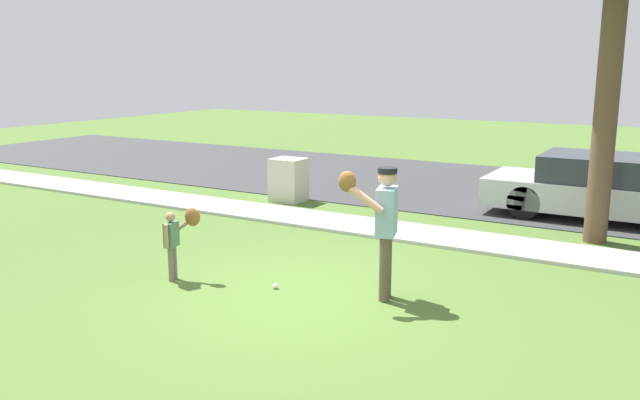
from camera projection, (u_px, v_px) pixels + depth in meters
name	position (u px, v px, depth m)	size (l,w,h in m)	color
ground_plane	(410.00, 236.00, 11.41)	(48.00, 48.00, 0.00)	#4C6B2D
sidewalk_strip	(413.00, 233.00, 11.48)	(36.00, 1.20, 0.06)	#B2B2AD
road_surface	(492.00, 188.00, 15.71)	(36.00, 6.80, 0.02)	#38383A
person_adult	(383.00, 218.00, 8.14)	(0.66, 0.76, 1.70)	brown
person_child	(178.00, 234.00, 8.96)	(0.43, 0.47, 1.02)	#6B6656
baseball	(275.00, 286.00, 8.72)	(0.07, 0.07, 0.07)	white
utility_cabinet	(289.00, 180.00, 14.22)	(0.69, 0.61, 0.94)	beige
parked_sedan_silver	(611.00, 188.00, 12.44)	(4.60, 1.80, 1.23)	silver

